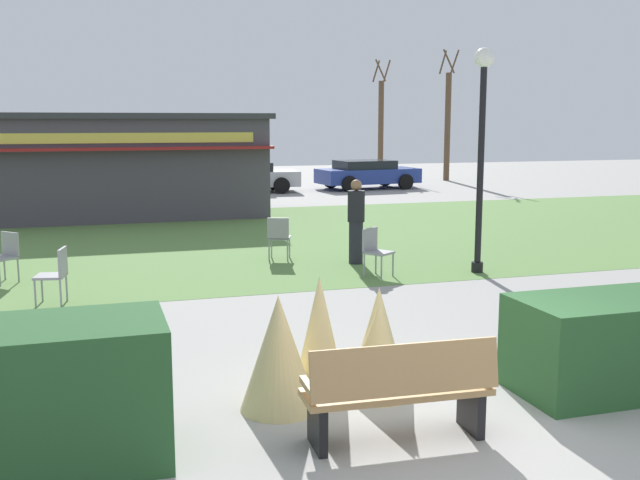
{
  "coord_description": "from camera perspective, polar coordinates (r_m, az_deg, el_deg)",
  "views": [
    {
      "loc": [
        -3.1,
        -5.85,
        2.84
      ],
      "look_at": [
        -0.23,
        3.42,
        1.28
      ],
      "focal_mm": 41.69,
      "sensor_mm": 36.0,
      "label": 1
    }
  ],
  "objects": [
    {
      "name": "tree_right_bg",
      "position": [
        36.28,
        9.76,
        8.8
      ],
      "size": [
        0.91,
        0.96,
        6.14
      ],
      "color": "brown",
      "rests_on": "ground_plane"
    },
    {
      "name": "parked_car_center_slot",
      "position": [
        29.97,
        -5.83,
        4.89
      ],
      "size": [
        4.3,
        2.26,
        1.2
      ],
      "color": "#B7BABF",
      "rests_on": "ground_plane"
    },
    {
      "name": "tree_left_bg",
      "position": [
        39.01,
        4.69,
        8.76
      ],
      "size": [
        0.91,
        0.96,
        5.93
      ],
      "color": "brown",
      "rests_on": "ground_plane"
    },
    {
      "name": "cafe_chair_north",
      "position": [
        15.24,
        -3.19,
        0.41
      ],
      "size": [
        0.57,
        0.57,
        0.89
      ],
      "color": "gray",
      "rests_on": "ground_plane"
    },
    {
      "name": "food_kiosk",
      "position": [
        22.95,
        -17.1,
        5.49
      ],
      "size": [
        10.22,
        4.08,
        3.05
      ],
      "color": "#47424C",
      "rests_on": "ground_plane"
    },
    {
      "name": "hedge_right",
      "position": [
        8.47,
        21.16,
        -7.49
      ],
      "size": [
        1.96,
        1.1,
        1.0
      ],
      "primitive_type": "cube",
      "color": "#28562B",
      "rests_on": "ground_plane"
    },
    {
      "name": "trash_bin",
      "position": [
        6.57,
        -20.08,
        -13.39
      ],
      "size": [
        0.52,
        0.52,
        0.76
      ],
      "primitive_type": "cylinder",
      "color": "#2D4233",
      "rests_on": "ground_plane"
    },
    {
      "name": "ornamental_grass_behind_left",
      "position": [
        8.0,
        4.52,
        -7.49
      ],
      "size": [
        0.63,
        0.63,
        1.1
      ],
      "primitive_type": "cone",
      "color": "#D1BC7F",
      "rests_on": "ground_plane"
    },
    {
      "name": "lamppost_mid",
      "position": [
        14.1,
        12.31,
        8.02
      ],
      "size": [
        0.36,
        0.36,
        4.15
      ],
      "color": "black",
      "rests_on": "ground_plane"
    },
    {
      "name": "ornamental_grass_behind_right",
      "position": [
        7.72,
        -0.04,
        -7.39
      ],
      "size": [
        0.58,
        0.58,
        1.28
      ],
      "primitive_type": "cone",
      "color": "#D1BC7F",
      "rests_on": "ground_plane"
    },
    {
      "name": "cafe_chair_center",
      "position": [
        13.67,
        4.22,
        -0.61
      ],
      "size": [
        0.61,
        0.61,
        0.89
      ],
      "color": "gray",
      "rests_on": "ground_plane"
    },
    {
      "name": "parked_car_east_slot",
      "position": [
        31.42,
        3.63,
        5.12
      ],
      "size": [
        4.36,
        2.38,
        1.2
      ],
      "color": "navy",
      "rests_on": "ground_plane"
    },
    {
      "name": "parked_car_west_slot",
      "position": [
        29.4,
        -15.14,
        4.54
      ],
      "size": [
        4.29,
        2.22,
        1.2
      ],
      "color": "#2D6638",
      "rests_on": "ground_plane"
    },
    {
      "name": "cafe_chair_east",
      "position": [
        12.24,
        -19.6,
        -2.27
      ],
      "size": [
        0.52,
        0.52,
        0.89
      ],
      "color": "gray",
      "rests_on": "ground_plane"
    },
    {
      "name": "park_bench",
      "position": [
        6.71,
        6.11,
        -11.45
      ],
      "size": [
        1.72,
        0.6,
        0.95
      ],
      "color": "tan",
      "rests_on": "ground_plane"
    },
    {
      "name": "ornamental_grass_behind_center",
      "position": [
        7.81,
        4.54,
        -8.39
      ],
      "size": [
        0.74,
        0.74,
        0.98
      ],
      "primitive_type": "cone",
      "color": "#D1BC7F",
      "rests_on": "ground_plane"
    },
    {
      "name": "lawn_patch",
      "position": [
        18.18,
        -7.17,
        0.1
      ],
      "size": [
        36.0,
        12.0,
        0.01
      ],
      "primitive_type": "cube",
      "color": "#5B8442",
      "rests_on": "ground_plane"
    },
    {
      "name": "ornamental_grass_behind_far",
      "position": [
        7.4,
        -3.19,
        -8.65
      ],
      "size": [
        0.78,
        0.78,
        1.16
      ],
      "primitive_type": "cone",
      "color": "#D1BC7F",
      "rests_on": "ground_plane"
    },
    {
      "name": "cafe_chair_west",
      "position": [
        14.24,
        -23.0,
        -0.93
      ],
      "size": [
        0.62,
        0.62,
        0.89
      ],
      "color": "gray",
      "rests_on": "ground_plane"
    },
    {
      "name": "ground_plane",
      "position": [
        7.2,
        10.17,
        -14.21
      ],
      "size": [
        80.0,
        80.0,
        0.0
      ],
      "primitive_type": "plane",
      "color": "#999691"
    },
    {
      "name": "hedge_left",
      "position": [
        6.65,
        -21.21,
        -11.14
      ],
      "size": [
        2.17,
        1.1,
        1.21
      ],
      "primitive_type": "cube",
      "color": "#28562B",
      "rests_on": "ground_plane"
    },
    {
      "name": "person_strolling",
      "position": [
        14.8,
        2.79,
        1.46
      ],
      "size": [
        0.34,
        0.34,
        1.69
      ],
      "rotation": [
        0.0,
        0.0,
        3.53
      ],
      "color": "#23232D",
      "rests_on": "ground_plane"
    }
  ]
}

